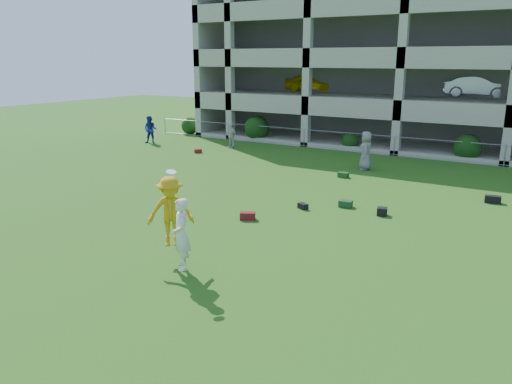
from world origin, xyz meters
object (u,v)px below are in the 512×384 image
Objects in this scene: bystander_c at (366,151)px; parking_garage at (435,53)px; crate_d at (382,211)px; frisbee_contest at (173,217)px; bystander_b at (231,135)px; bystander_a at (150,130)px.

bystander_c is 0.07× the size of parking_garage.
crate_d is 8.55m from frisbee_contest.
crate_d is (12.99, -9.24, -0.65)m from bystander_b.
bystander_a is at bearing -140.56° from parking_garage.
bystander_c reaches higher than bystander_b.
crate_d is at bearing -28.55° from bystander_b.
parking_garage reaches higher than frisbee_contest.
bystander_c is 15.02m from frisbee_contest.
bystander_a is at bearing 134.40° from frisbee_contest.
bystander_b is 19.41m from frisbee_contest.
parking_garage is (0.17, 13.35, 5.00)m from bystander_c.
frisbee_contest is (15.18, -15.50, 0.54)m from bystander_a.
bystander_c is at bearing 88.90° from frisbee_contest.
crate_d is 0.14× the size of frisbee_contest.
parking_garage reaches higher than bystander_b.
frisbee_contest is at bearing -68.66° from bystander_a.
frisbee_contest is (9.49, -16.92, 0.68)m from bystander_b.
bystander_c is (9.77, -1.91, 0.21)m from bystander_b.
bystander_a is at bearing 157.30° from crate_d.
bystander_a is 15.48m from bystander_c.
parking_garage is (0.46, 28.36, 4.53)m from frisbee_contest.
bystander_b is at bearing 119.28° from frisbee_contest.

